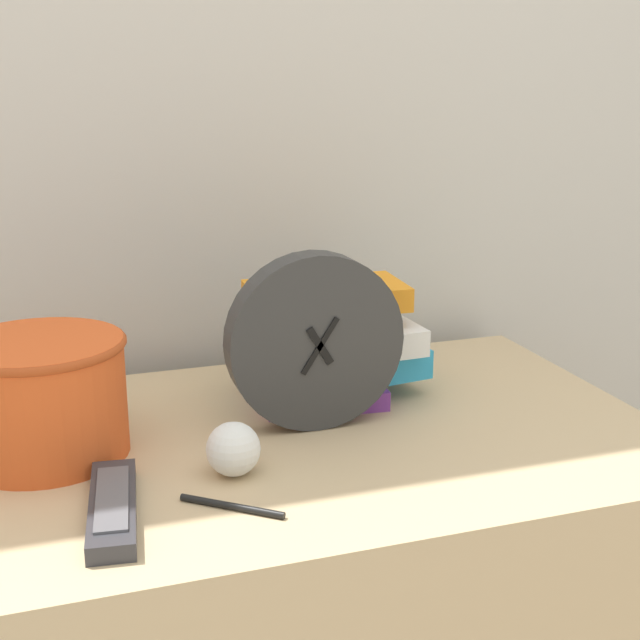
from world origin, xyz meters
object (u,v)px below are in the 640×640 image
object	(u,v)px
book_stack	(330,342)
tv_remote	(113,507)
crumpled_paper_ball	(233,449)
desk_clock	(315,342)
basket	(41,394)
pen	(232,506)

from	to	relation	value
book_stack	tv_remote	xyz separation A→B (m)	(-0.34, -0.28, -0.07)
book_stack	crumpled_paper_ball	distance (m)	0.30
crumpled_paper_ball	desk_clock	bearing A→B (deg)	38.43
basket	pen	distance (m)	0.29
basket	crumpled_paper_ball	world-z (taller)	basket
crumpled_paper_ball	basket	bearing A→B (deg)	147.65
desk_clock	tv_remote	size ratio (longest dim) A/B	1.16
desk_clock	basket	bearing A→B (deg)	176.33
pen	crumpled_paper_ball	bearing A→B (deg)	75.14
desk_clock	tv_remote	world-z (taller)	desk_clock
desk_clock	crumpled_paper_ball	size ratio (longest dim) A/B	3.65
desk_clock	crumpled_paper_ball	world-z (taller)	desk_clock
crumpled_paper_ball	pen	world-z (taller)	crumpled_paper_ball
desk_clock	pen	distance (m)	0.27
desk_clock	book_stack	xyz separation A→B (m)	(0.06, 0.11, -0.04)
desk_clock	basket	distance (m)	0.35
tv_remote	book_stack	bearing A→B (deg)	39.01
tv_remote	pen	world-z (taller)	tv_remote
basket	tv_remote	xyz separation A→B (m)	(0.06, -0.19, -0.07)
book_stack	crumpled_paper_ball	world-z (taller)	book_stack
book_stack	pen	distance (m)	0.38
book_stack	tv_remote	world-z (taller)	book_stack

